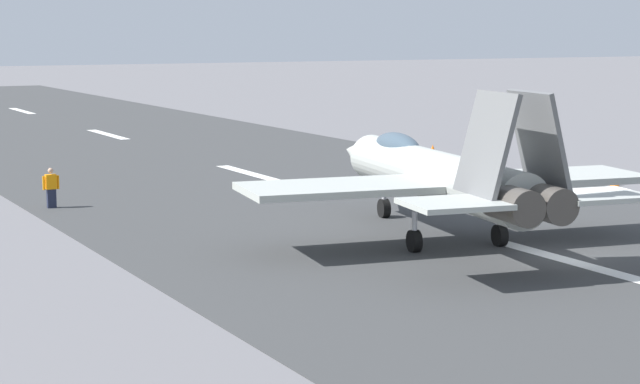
{
  "coord_description": "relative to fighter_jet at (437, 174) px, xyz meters",
  "views": [
    {
      "loc": [
        -26.41,
        23.49,
        7.41
      ],
      "look_at": [
        4.5,
        6.86,
        2.2
      ],
      "focal_mm": 61.73,
      "sensor_mm": 36.0,
      "label": 1
    }
  ],
  "objects": [
    {
      "name": "crew_person",
      "position": [
        13.46,
        10.18,
        -1.52
      ],
      "size": [
        0.28,
        0.7,
        1.7
      ],
      "color": "#1E2338",
      "rests_on": "ground"
    },
    {
      "name": "ground_plane",
      "position": [
        -5.35,
        -1.73,
        -2.36
      ],
      "size": [
        400.0,
        400.0,
        0.0
      ],
      "primitive_type": "plane",
      "color": "slate"
    },
    {
      "name": "fighter_jet",
      "position": [
        0.0,
        0.0,
        0.0
      ],
      "size": [
        17.37,
        14.8,
        5.56
      ],
      "color": "#AAAFA9",
      "rests_on": "ground"
    },
    {
      "name": "runway_strip",
      "position": [
        -5.37,
        -1.73,
        -2.35
      ],
      "size": [
        240.0,
        26.0,
        0.02
      ],
      "color": "#393A3B",
      "rests_on": "ground"
    },
    {
      "name": "marker_cone_far",
      "position": [
        22.71,
        -15.21,
        -2.09
      ],
      "size": [
        0.44,
        0.44,
        0.55
      ],
      "primitive_type": "cone",
      "color": "orange",
      "rests_on": "ground"
    },
    {
      "name": "marker_cone_mid",
      "position": [
        7.27,
        -15.21,
        -2.09
      ],
      "size": [
        0.44,
        0.44,
        0.55
      ],
      "primitive_type": "cone",
      "color": "orange",
      "rests_on": "ground"
    }
  ]
}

